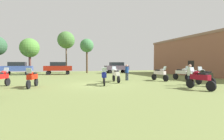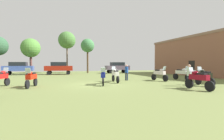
{
  "view_description": "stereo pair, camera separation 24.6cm",
  "coord_description": "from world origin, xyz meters",
  "px_view_note": "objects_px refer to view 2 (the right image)",
  "views": [
    {
      "loc": [
        -3.23,
        -14.03,
        1.78
      ],
      "look_at": [
        3.22,
        6.22,
        0.98
      ],
      "focal_mm": 27.6,
      "sensor_mm": 36.0,
      "label": 1
    },
    {
      "loc": [
        -2.99,
        -14.11,
        1.78
      ],
      "look_at": [
        3.22,
        6.22,
        0.98
      ],
      "focal_mm": 27.6,
      "sensor_mm": 36.0,
      "label": 2
    }
  ],
  "objects_px": {
    "brick_building": "(211,56)",
    "motorcycle_3": "(160,74)",
    "motorcycle_12": "(1,77)",
    "car_2": "(59,67)",
    "tree_3": "(67,40)",
    "tree_4": "(88,46)",
    "person_2": "(127,71)",
    "motorcycle_1": "(31,78)",
    "motorcycle_9": "(204,76)",
    "tree_5": "(31,48)",
    "person_1": "(189,73)",
    "motorcycle_5": "(199,79)",
    "motorcycle_6": "(115,75)",
    "car_1": "(18,67)",
    "motorcycle_7": "(182,73)",
    "motorcycle_4": "(103,76)",
    "car_3": "(117,67)"
  },
  "relations": [
    {
      "from": "person_2",
      "to": "tree_3",
      "type": "relative_size",
      "value": 0.22
    },
    {
      "from": "car_1",
      "to": "tree_4",
      "type": "relative_size",
      "value": 0.68
    },
    {
      "from": "car_3",
      "to": "person_2",
      "type": "distance_m",
      "value": 13.72
    },
    {
      "from": "motorcycle_5",
      "to": "tree_5",
      "type": "xyz_separation_m",
      "value": [
        -13.61,
        22.89,
        3.65
      ]
    },
    {
      "from": "tree_4",
      "to": "person_1",
      "type": "bearing_deg",
      "value": -77.65
    },
    {
      "from": "motorcycle_7",
      "to": "car_2",
      "type": "relative_size",
      "value": 0.52
    },
    {
      "from": "car_2",
      "to": "tree_4",
      "type": "relative_size",
      "value": 0.69
    },
    {
      "from": "car_1",
      "to": "car_2",
      "type": "bearing_deg",
      "value": -98.04
    },
    {
      "from": "car_1",
      "to": "tree_5",
      "type": "xyz_separation_m",
      "value": [
        1.45,
        2.29,
        3.22
      ]
    },
    {
      "from": "motorcycle_7",
      "to": "car_1",
      "type": "height_order",
      "value": "car_1"
    },
    {
      "from": "car_2",
      "to": "tree_4",
      "type": "distance_m",
      "value": 7.09
    },
    {
      "from": "brick_building",
      "to": "motorcycle_7",
      "type": "bearing_deg",
      "value": -152.82
    },
    {
      "from": "brick_building",
      "to": "motorcycle_3",
      "type": "distance_m",
      "value": 12.25
    },
    {
      "from": "motorcycle_6",
      "to": "tree_3",
      "type": "distance_m",
      "value": 18.67
    },
    {
      "from": "car_2",
      "to": "motorcycle_9",
      "type": "bearing_deg",
      "value": -145.15
    },
    {
      "from": "motorcycle_12",
      "to": "car_2",
      "type": "xyz_separation_m",
      "value": [
        4.12,
        14.2,
        0.45
      ]
    },
    {
      "from": "motorcycle_9",
      "to": "tree_5",
      "type": "height_order",
      "value": "tree_5"
    },
    {
      "from": "motorcycle_6",
      "to": "motorcycle_1",
      "type": "bearing_deg",
      "value": -165.5
    },
    {
      "from": "motorcycle_1",
      "to": "tree_5",
      "type": "xyz_separation_m",
      "value": [
        -2.67,
        18.33,
        3.68
      ]
    },
    {
      "from": "tree_3",
      "to": "tree_4",
      "type": "bearing_deg",
      "value": -13.5
    },
    {
      "from": "motorcycle_6",
      "to": "motorcycle_12",
      "type": "relative_size",
      "value": 1.08
    },
    {
      "from": "motorcycle_1",
      "to": "motorcycle_12",
      "type": "bearing_deg",
      "value": -9.78
    },
    {
      "from": "motorcycle_4",
      "to": "motorcycle_7",
      "type": "bearing_deg",
      "value": -157.59
    },
    {
      "from": "person_2",
      "to": "brick_building",
      "type": "bearing_deg",
      "value": 47.98
    },
    {
      "from": "motorcycle_9",
      "to": "person_2",
      "type": "relative_size",
      "value": 1.3
    },
    {
      "from": "tree_3",
      "to": "brick_building",
      "type": "bearing_deg",
      "value": -33.94
    },
    {
      "from": "motorcycle_5",
      "to": "tree_5",
      "type": "bearing_deg",
      "value": 114.73
    },
    {
      "from": "motorcycle_4",
      "to": "car_2",
      "type": "distance_m",
      "value": 15.61
    },
    {
      "from": "brick_building",
      "to": "tree_5",
      "type": "bearing_deg",
      "value": 153.94
    },
    {
      "from": "car_2",
      "to": "tree_4",
      "type": "xyz_separation_m",
      "value": [
        5.13,
        3.01,
        3.86
      ]
    },
    {
      "from": "motorcycle_1",
      "to": "motorcycle_5",
      "type": "xyz_separation_m",
      "value": [
        10.94,
        -4.56,
        0.03
      ]
    },
    {
      "from": "car_1",
      "to": "tree_4",
      "type": "bearing_deg",
      "value": -78.63
    },
    {
      "from": "motorcycle_4",
      "to": "car_1",
      "type": "relative_size",
      "value": 0.5
    },
    {
      "from": "motorcycle_4",
      "to": "person_2",
      "type": "distance_m",
      "value": 4.41
    },
    {
      "from": "motorcycle_12",
      "to": "person_2",
      "type": "bearing_deg",
      "value": 27.63
    },
    {
      "from": "tree_3",
      "to": "tree_5",
      "type": "distance_m",
      "value": 6.29
    },
    {
      "from": "motorcycle_9",
      "to": "motorcycle_12",
      "type": "relative_size",
      "value": 1.03
    },
    {
      "from": "car_1",
      "to": "person_2",
      "type": "height_order",
      "value": "car_1"
    },
    {
      "from": "motorcycle_4",
      "to": "motorcycle_5",
      "type": "distance_m",
      "value": 7.08
    },
    {
      "from": "motorcycle_5",
      "to": "person_1",
      "type": "xyz_separation_m",
      "value": [
        0.69,
        1.68,
        0.25
      ]
    },
    {
      "from": "motorcycle_9",
      "to": "person_2",
      "type": "distance_m",
      "value": 7.25
    },
    {
      "from": "motorcycle_7",
      "to": "motorcycle_9",
      "type": "distance_m",
      "value": 4.57
    },
    {
      "from": "motorcycle_3",
      "to": "tree_5",
      "type": "distance_m",
      "value": 22.53
    },
    {
      "from": "brick_building",
      "to": "person_1",
      "type": "height_order",
      "value": "brick_building"
    },
    {
      "from": "motorcycle_6",
      "to": "motorcycle_5",
      "type": "bearing_deg",
      "value": -54.3
    },
    {
      "from": "car_2",
      "to": "motorcycle_6",
      "type": "bearing_deg",
      "value": -156.16
    },
    {
      "from": "motorcycle_6",
      "to": "car_2",
      "type": "height_order",
      "value": "car_2"
    },
    {
      "from": "brick_building",
      "to": "motorcycle_1",
      "type": "height_order",
      "value": "brick_building"
    },
    {
      "from": "motorcycle_5",
      "to": "tree_3",
      "type": "relative_size",
      "value": 0.3
    },
    {
      "from": "motorcycle_7",
      "to": "person_1",
      "type": "xyz_separation_m",
      "value": [
        -2.78,
        -4.25,
        0.25
      ]
    }
  ]
}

